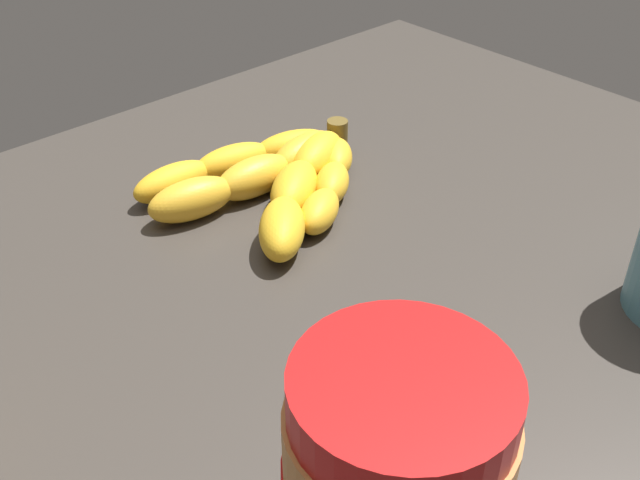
{
  "coord_description": "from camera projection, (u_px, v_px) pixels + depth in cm",
  "views": [
    {
      "loc": [
        33.78,
        34.09,
        35.54
      ],
      "look_at": [
        3.43,
        0.61,
        3.61
      ],
      "focal_mm": 42.68,
      "sensor_mm": 36.0,
      "label": 1
    }
  ],
  "objects": [
    {
      "name": "ground_plane",
      "position": [
        347.0,
        275.0,
        0.61
      ],
      "size": [
        86.85,
        69.68,
        3.54
      ],
      "primitive_type": "cube",
      "color": "#38332D"
    },
    {
      "name": "banana_bunch",
      "position": [
        275.0,
        177.0,
        0.66
      ],
      "size": [
        21.94,
        17.89,
        3.63
      ],
      "color": "gold",
      "rests_on": "ground_plane"
    }
  ]
}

